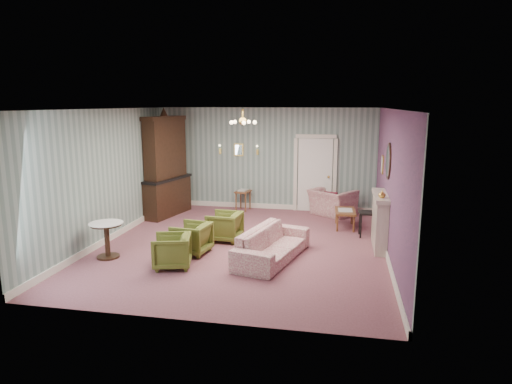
% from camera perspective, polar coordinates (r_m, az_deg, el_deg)
% --- Properties ---
extents(floor, '(7.00, 7.00, 0.00)m').
position_cam_1_polar(floor, '(9.75, -1.61, -6.76)').
color(floor, '#874E5A').
rests_on(floor, ground).
extents(ceiling, '(7.00, 7.00, 0.00)m').
position_cam_1_polar(ceiling, '(9.28, -1.71, 10.54)').
color(ceiling, white).
rests_on(ceiling, ground).
extents(wall_back, '(6.00, 0.00, 6.00)m').
position_cam_1_polar(wall_back, '(12.81, 1.76, 4.22)').
color(wall_back, slate).
rests_on(wall_back, ground).
extents(wall_front, '(6.00, 0.00, 6.00)m').
position_cam_1_polar(wall_front, '(6.11, -8.83, -3.70)').
color(wall_front, slate).
rests_on(wall_front, ground).
extents(wall_left, '(0.00, 7.00, 7.00)m').
position_cam_1_polar(wall_left, '(10.47, -17.91, 2.11)').
color(wall_left, slate).
rests_on(wall_left, ground).
extents(wall_right, '(0.00, 7.00, 7.00)m').
position_cam_1_polar(wall_right, '(9.24, 16.82, 1.01)').
color(wall_right, slate).
rests_on(wall_right, ground).
extents(wall_right_floral, '(0.00, 7.00, 7.00)m').
position_cam_1_polar(wall_right_floral, '(9.24, 16.73, 1.02)').
color(wall_right_floral, '#AC5680').
rests_on(wall_right_floral, ground).
extents(door, '(1.12, 0.12, 2.16)m').
position_cam_1_polar(door, '(12.68, 7.53, 2.37)').
color(door, white).
rests_on(door, floor).
extents(olive_chair_a, '(0.77, 0.80, 0.69)m').
position_cam_1_polar(olive_chair_a, '(8.53, -10.68, -7.20)').
color(olive_chair_a, '#5B6222').
rests_on(olive_chair_a, floor).
extents(olive_chair_b, '(0.73, 0.76, 0.70)m').
position_cam_1_polar(olive_chair_b, '(9.22, -8.23, -5.66)').
color(olive_chair_b, '#5B6222').
rests_on(olive_chair_b, floor).
extents(olive_chair_c, '(0.70, 0.74, 0.71)m').
position_cam_1_polar(olive_chair_c, '(10.00, -4.03, -4.21)').
color(olive_chair_c, '#5B6222').
rests_on(olive_chair_c, floor).
extents(sofa_chintz, '(1.12, 2.20, 0.83)m').
position_cam_1_polar(sofa_chintz, '(8.78, 2.11, -5.99)').
color(sofa_chintz, '#983D54').
rests_on(sofa_chintz, floor).
extents(wingback_chair, '(1.30, 1.22, 0.95)m').
position_cam_1_polar(wingback_chair, '(12.38, 9.73, -0.75)').
color(wingback_chair, '#983D54').
rests_on(wingback_chair, floor).
extents(dresser, '(0.95, 1.79, 2.85)m').
position_cam_1_polar(dresser, '(12.31, -11.50, 3.59)').
color(dresser, black).
rests_on(dresser, floor).
extents(fireplace, '(0.30, 1.40, 1.16)m').
position_cam_1_polar(fireplace, '(9.80, 15.49, -3.56)').
color(fireplace, beige).
rests_on(fireplace, floor).
extents(mantel_vase, '(0.15, 0.15, 0.15)m').
position_cam_1_polar(mantel_vase, '(9.26, 15.77, -0.26)').
color(mantel_vase, gold).
rests_on(mantel_vase, fireplace).
extents(oval_mirror, '(0.04, 0.76, 0.84)m').
position_cam_1_polar(oval_mirror, '(9.57, 16.49, 3.80)').
color(oval_mirror, white).
rests_on(oval_mirror, wall_right).
extents(framed_print, '(0.04, 0.34, 0.42)m').
position_cam_1_polar(framed_print, '(10.93, 15.82, 3.39)').
color(framed_print, gold).
rests_on(framed_print, wall_right).
extents(coffee_table, '(0.52, 0.89, 0.45)m').
position_cam_1_polar(coffee_table, '(11.23, 11.26, -3.37)').
color(coffee_table, brown).
rests_on(coffee_table, floor).
extents(side_table_black, '(0.41, 0.41, 0.58)m').
position_cam_1_polar(side_table_black, '(10.57, 13.97, -4.02)').
color(side_table_black, black).
rests_on(side_table_black, floor).
extents(pedestal_table, '(0.79, 0.79, 0.72)m').
position_cam_1_polar(pedestal_table, '(9.35, -18.44, -5.83)').
color(pedestal_table, black).
rests_on(pedestal_table, floor).
extents(nesting_table, '(0.44, 0.52, 0.62)m').
position_cam_1_polar(nesting_table, '(12.79, -1.65, -0.97)').
color(nesting_table, brown).
rests_on(nesting_table, floor).
extents(gilt_mirror_back, '(0.28, 0.06, 0.36)m').
position_cam_1_polar(gilt_mirror_back, '(12.92, -2.23, 5.39)').
color(gilt_mirror_back, gold).
rests_on(gilt_mirror_back, wall_back).
extents(sconce_left, '(0.16, 0.12, 0.30)m').
position_cam_1_polar(sconce_left, '(13.03, -4.61, 5.42)').
color(sconce_left, gold).
rests_on(sconce_left, wall_back).
extents(sconce_right, '(0.16, 0.12, 0.30)m').
position_cam_1_polar(sconce_right, '(12.78, 0.17, 5.34)').
color(sconce_right, gold).
rests_on(sconce_right, wall_back).
extents(chandelier, '(0.56, 0.56, 0.36)m').
position_cam_1_polar(chandelier, '(9.28, -1.70, 8.87)').
color(chandelier, gold).
rests_on(chandelier, ceiling).
extents(burgundy_cushion, '(0.41, 0.28, 0.39)m').
position_cam_1_polar(burgundy_cushion, '(12.23, 9.48, -0.87)').
color(burgundy_cushion, maroon).
rests_on(burgundy_cushion, wingback_chair).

